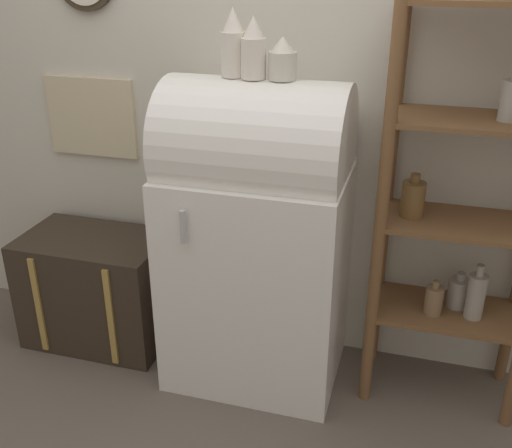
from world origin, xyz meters
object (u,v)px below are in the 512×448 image
object	(u,v)px
vase_center	(253,50)
vase_right	(283,60)
suitcase_trunk	(98,288)
vase_left	(233,45)
refrigerator	(257,235)

from	to	relation	value
vase_center	vase_right	xyz separation A→B (m)	(0.11, 0.01, -0.03)
suitcase_trunk	vase_left	bearing A→B (deg)	-1.50
suitcase_trunk	vase_center	distance (m)	1.47
vase_left	vase_center	bearing A→B (deg)	-11.40
vase_center	vase_right	bearing A→B (deg)	6.43
vase_left	vase_center	distance (m)	0.09
suitcase_trunk	vase_left	xyz separation A→B (m)	(0.75, -0.02, 1.23)
refrigerator	suitcase_trunk	distance (m)	0.95
refrigerator	vase_right	size ratio (longest dim) A/B	8.65
refrigerator	vase_right	xyz separation A→B (m)	(0.10, 0.01, 0.75)
refrigerator	vase_left	size ratio (longest dim) A/B	5.33
refrigerator	vase_right	world-z (taller)	vase_right
suitcase_trunk	vase_center	bearing A→B (deg)	-2.54
suitcase_trunk	vase_right	size ratio (longest dim) A/B	4.38
vase_left	vase_center	size ratio (longest dim) A/B	1.12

